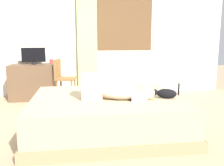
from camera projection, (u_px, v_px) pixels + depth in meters
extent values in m
plane|color=tan|center=(97.00, 133.00, 3.33)|extent=(16.00, 16.00, 0.00)
cube|color=beige|center=(88.00, 31.00, 5.52)|extent=(6.40, 0.12, 2.90)
cube|color=brown|center=(125.00, 23.00, 5.54)|extent=(1.26, 0.02, 1.21)
cube|color=white|center=(125.00, 23.00, 5.53)|extent=(1.18, 0.02, 1.13)
cube|color=#997A56|center=(107.00, 126.00, 3.39)|extent=(2.05, 1.71, 0.14)
cube|color=tan|center=(107.00, 109.00, 3.35)|extent=(1.99, 1.66, 0.35)
ellipsoid|color=#CCB299|center=(122.00, 93.00, 3.15)|extent=(0.60, 0.35, 0.17)
sphere|color=beige|center=(148.00, 93.00, 3.14)|extent=(0.17, 0.17, 0.17)
cube|color=beige|center=(93.00, 86.00, 3.15)|extent=(0.30, 0.28, 0.34)
cube|color=beige|center=(139.00, 96.00, 3.15)|extent=(0.24, 0.31, 0.08)
ellipsoid|color=black|center=(167.00, 94.00, 3.20)|extent=(0.28, 0.20, 0.13)
sphere|color=black|center=(155.00, 92.00, 3.23)|extent=(0.08, 0.08, 0.08)
cylinder|color=black|center=(179.00, 89.00, 3.16)|extent=(0.03, 0.03, 0.16)
cube|color=brown|center=(33.00, 82.00, 5.16)|extent=(0.90, 0.56, 0.74)
cylinder|color=black|center=(34.00, 63.00, 5.09)|extent=(0.10, 0.10, 0.05)
cube|color=black|center=(34.00, 55.00, 5.06)|extent=(0.48, 0.08, 0.30)
cylinder|color=#B23D38|center=(51.00, 61.00, 5.31)|extent=(0.08, 0.08, 0.09)
cylinder|color=brown|center=(75.00, 89.00, 5.20)|extent=(0.04, 0.04, 0.44)
cylinder|color=brown|center=(72.00, 92.00, 4.90)|extent=(0.04, 0.04, 0.44)
cylinder|color=brown|center=(61.00, 88.00, 5.22)|extent=(0.04, 0.04, 0.44)
cylinder|color=brown|center=(57.00, 91.00, 4.92)|extent=(0.04, 0.04, 0.44)
cube|color=brown|center=(66.00, 79.00, 5.02)|extent=(0.45, 0.45, 0.04)
cube|color=brown|center=(57.00, 68.00, 4.99)|extent=(0.12, 0.38, 0.38)
cube|color=#ADCC75|center=(87.00, 39.00, 5.43)|extent=(0.44, 0.06, 2.52)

